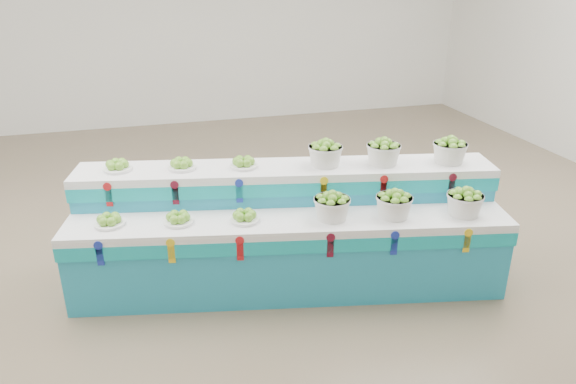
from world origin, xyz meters
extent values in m
plane|color=#6F6048|center=(0.00, 0.00, 0.00)|extent=(10.00, 10.00, 0.00)
plane|color=silver|center=(0.00, 5.00, 2.00)|extent=(10.00, 0.00, 10.00)
cylinder|color=white|center=(-1.37, -0.51, 0.77)|extent=(0.29, 0.29, 0.10)
cylinder|color=white|center=(-0.83, -0.62, 0.77)|extent=(0.29, 0.29, 0.10)
cylinder|color=white|center=(-0.31, -0.73, 0.77)|extent=(0.29, 0.29, 0.10)
cylinder|color=white|center=(-1.28, -0.06, 1.07)|extent=(0.29, 0.29, 0.10)
cylinder|color=white|center=(-0.74, -0.17, 1.07)|extent=(0.29, 0.29, 0.10)
cylinder|color=white|center=(-0.21, -0.28, 1.07)|extent=(0.29, 0.29, 0.10)
camera|label=1|loc=(-1.04, -4.63, 2.67)|focal=33.35mm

